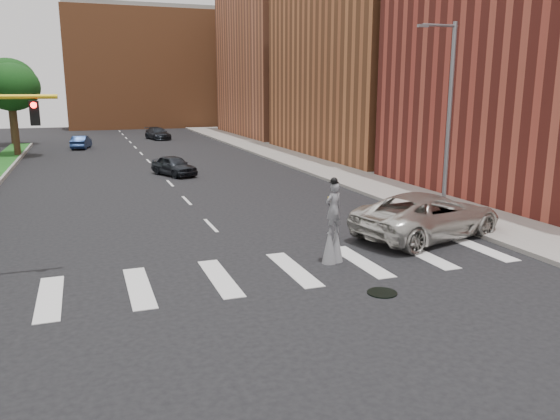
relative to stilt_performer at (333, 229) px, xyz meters
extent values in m
plane|color=black|center=(-2.89, -1.28, -1.23)|extent=(160.00, 160.00, 0.00)
cube|color=gray|center=(9.61, 23.72, -1.14)|extent=(5.00, 90.00, 0.18)
cylinder|color=black|center=(0.11, -3.28, -1.21)|extent=(0.90, 0.90, 0.04)
cube|color=#9F5932|center=(19.11, 28.72, 10.77)|extent=(16.00, 22.00, 24.00)
cube|color=#B16241|center=(19.11, 52.72, 8.77)|extent=(16.00, 22.00, 20.00)
cube|color=#9F5932|center=(3.11, 76.72, 7.77)|extent=(26.00, 14.00, 18.00)
cylinder|color=slate|center=(8.11, 4.72, 3.27)|extent=(0.20, 0.20, 9.00)
cylinder|color=slate|center=(7.31, 4.72, 7.57)|extent=(1.80, 0.12, 0.12)
cube|color=slate|center=(6.41, 4.72, 7.52)|extent=(0.50, 0.18, 0.12)
cube|color=black|center=(-9.39, 1.72, 4.07)|extent=(0.28, 0.18, 0.75)
cylinder|color=#FF0C0C|center=(-9.39, 1.62, 4.32)|extent=(0.18, 0.06, 0.18)
cylinder|color=#362615|center=(0.15, 0.05, -0.70)|extent=(0.07, 0.07, 1.06)
cylinder|color=#362615|center=(-0.15, -0.05, -0.70)|extent=(0.07, 0.07, 1.06)
cone|color=slate|center=(0.15, 0.05, -0.57)|extent=(0.52, 0.52, 1.32)
cone|color=slate|center=(-0.15, -0.05, -0.57)|extent=(0.52, 0.52, 1.32)
imported|color=slate|center=(0.00, 0.00, 0.73)|extent=(0.76, 0.62, 1.82)
sphere|color=black|center=(0.00, 0.00, 1.70)|extent=(0.26, 0.26, 0.26)
cylinder|color=black|center=(0.00, 0.00, 1.65)|extent=(0.34, 0.34, 0.02)
cube|color=yellow|center=(-0.04, 0.13, 1.23)|extent=(0.22, 0.05, 0.10)
imported|color=beige|center=(5.14, 1.72, -0.30)|extent=(7.31, 4.74, 1.87)
imported|color=black|center=(-2.09, 21.94, -0.52)|extent=(3.12, 4.50, 1.42)
imported|color=navy|center=(-8.23, 43.23, -0.56)|extent=(2.21, 4.28, 1.35)
imported|color=black|center=(0.63, 51.32, -0.52)|extent=(3.03, 5.26, 1.43)
cylinder|color=#362615|center=(-13.66, 37.37, 1.26)|extent=(0.56, 0.56, 4.99)
ellipsoid|color=black|center=(-13.66, 37.37, 4.98)|extent=(4.89, 4.89, 4.16)
cylinder|color=#362615|center=(-15.13, 49.40, 1.47)|extent=(0.56, 0.56, 5.41)
ellipsoid|color=black|center=(-15.13, 49.40, 5.62)|extent=(5.76, 5.76, 4.90)
camera|label=1|loc=(-8.05, -16.82, 4.79)|focal=35.00mm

